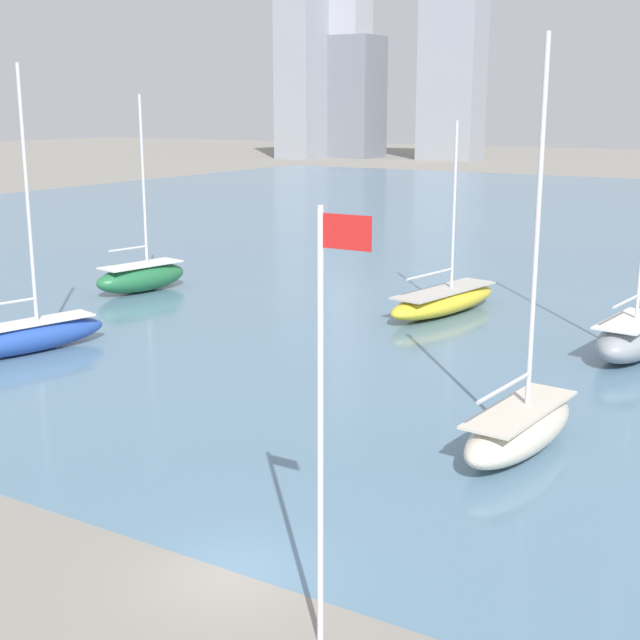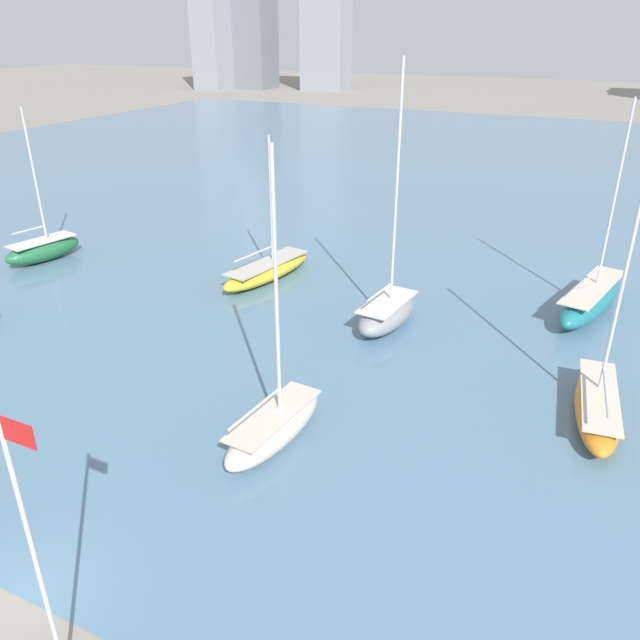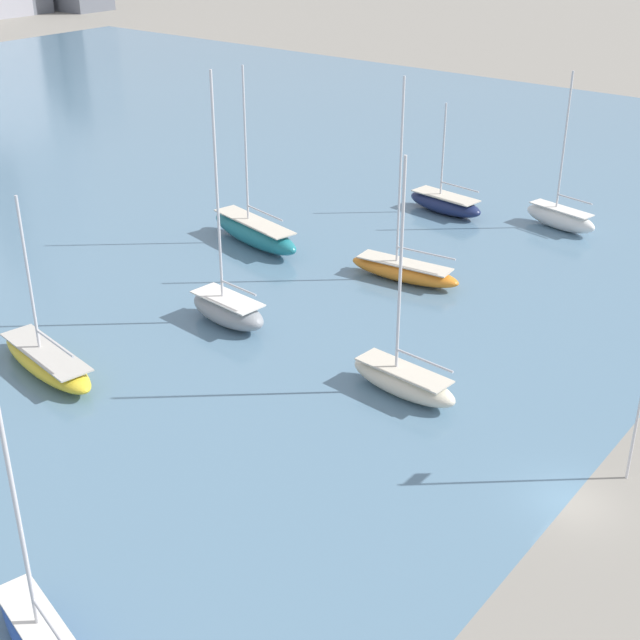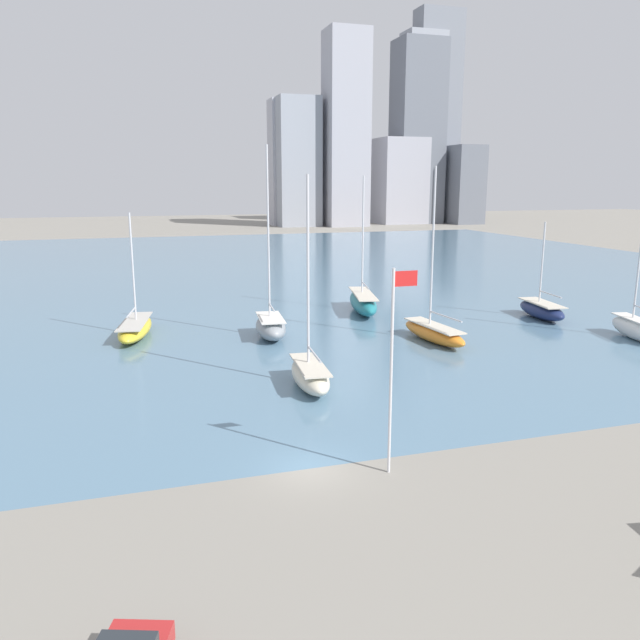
{
  "view_description": "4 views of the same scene",
  "coord_description": "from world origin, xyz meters",
  "px_view_note": "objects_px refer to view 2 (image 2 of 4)",
  "views": [
    {
      "loc": [
        12.84,
        -16.66,
        11.74
      ],
      "look_at": [
        -7.03,
        15.71,
        2.64
      ],
      "focal_mm": 50.0,
      "sensor_mm": 36.0,
      "label": 1
    },
    {
      "loc": [
        16.14,
        -9.56,
        18.3
      ],
      "look_at": [
        3.88,
        16.11,
        4.8
      ],
      "focal_mm": 35.0,
      "sensor_mm": 36.0,
      "label": 2
    },
    {
      "loc": [
        -34.64,
        -11.61,
        26.74
      ],
      "look_at": [
        2.79,
        17.35,
        3.4
      ],
      "focal_mm": 50.0,
      "sensor_mm": 36.0,
      "label": 3
    },
    {
      "loc": [
        -7.8,
        -26.82,
        13.52
      ],
      "look_at": [
        3.14,
        8.4,
        5.42
      ],
      "focal_mm": 35.0,
      "sensor_mm": 36.0,
      "label": 4
    }
  ],
  "objects_px": {
    "flag_pole": "(33,547)",
    "sailboat_cream": "(274,426)",
    "sailboat_yellow": "(267,270)",
    "sailboat_teal": "(591,299)",
    "sailboat_green": "(43,249)",
    "sailboat_orange": "(598,404)",
    "sailboat_gray": "(387,312)"
  },
  "relations": [
    {
      "from": "flag_pole",
      "to": "sailboat_cream",
      "type": "xyz_separation_m",
      "value": [
        -0.09,
        13.29,
        -4.43
      ]
    },
    {
      "from": "sailboat_yellow",
      "to": "sailboat_teal",
      "type": "distance_m",
      "value": 23.88
    },
    {
      "from": "flag_pole",
      "to": "sailboat_yellow",
      "type": "height_order",
      "value": "sailboat_yellow"
    },
    {
      "from": "sailboat_teal",
      "to": "sailboat_cream",
      "type": "bearing_deg",
      "value": -106.16
    },
    {
      "from": "sailboat_yellow",
      "to": "sailboat_orange",
      "type": "height_order",
      "value": "sailboat_orange"
    },
    {
      "from": "sailboat_green",
      "to": "sailboat_orange",
      "type": "bearing_deg",
      "value": 4.08
    },
    {
      "from": "sailboat_orange",
      "to": "sailboat_teal",
      "type": "relative_size",
      "value": 1.05
    },
    {
      "from": "sailboat_cream",
      "to": "sailboat_orange",
      "type": "bearing_deg",
      "value": 37.61
    },
    {
      "from": "flag_pole",
      "to": "sailboat_cream",
      "type": "bearing_deg",
      "value": 90.38
    },
    {
      "from": "flag_pole",
      "to": "sailboat_cream",
      "type": "distance_m",
      "value": 14.01
    },
    {
      "from": "sailboat_gray",
      "to": "sailboat_green",
      "type": "relative_size",
      "value": 1.34
    },
    {
      "from": "sailboat_yellow",
      "to": "sailboat_orange",
      "type": "bearing_deg",
      "value": -11.05
    },
    {
      "from": "sailboat_cream",
      "to": "sailboat_teal",
      "type": "bearing_deg",
      "value": 65.89
    },
    {
      "from": "sailboat_gray",
      "to": "sailboat_yellow",
      "type": "relative_size",
      "value": 1.52
    },
    {
      "from": "flag_pole",
      "to": "sailboat_yellow",
      "type": "bearing_deg",
      "value": 109.25
    },
    {
      "from": "flag_pole",
      "to": "sailboat_yellow",
      "type": "xyz_separation_m",
      "value": [
        -11.08,
        31.73,
        -4.59
      ]
    },
    {
      "from": "sailboat_teal",
      "to": "sailboat_yellow",
      "type": "bearing_deg",
      "value": -157.21
    },
    {
      "from": "sailboat_yellow",
      "to": "sailboat_cream",
      "type": "bearing_deg",
      "value": -49.2
    },
    {
      "from": "sailboat_teal",
      "to": "sailboat_orange",
      "type": "bearing_deg",
      "value": -71.53
    },
    {
      "from": "flag_pole",
      "to": "sailboat_teal",
      "type": "height_order",
      "value": "sailboat_teal"
    },
    {
      "from": "sailboat_cream",
      "to": "sailboat_yellow",
      "type": "bearing_deg",
      "value": 125.76
    },
    {
      "from": "sailboat_gray",
      "to": "sailboat_orange",
      "type": "relative_size",
      "value": 1.12
    },
    {
      "from": "sailboat_gray",
      "to": "sailboat_yellow",
      "type": "xyz_separation_m",
      "value": [
        -11.52,
        4.17,
        -0.31
      ]
    },
    {
      "from": "sailboat_cream",
      "to": "sailboat_teal",
      "type": "height_order",
      "value": "sailboat_teal"
    },
    {
      "from": "sailboat_yellow",
      "to": "sailboat_cream",
      "type": "xyz_separation_m",
      "value": [
        10.99,
        -18.45,
        0.15
      ]
    },
    {
      "from": "sailboat_gray",
      "to": "sailboat_green",
      "type": "xyz_separation_m",
      "value": [
        -30.96,
        -0.25,
        -0.1
      ]
    },
    {
      "from": "sailboat_orange",
      "to": "sailboat_cream",
      "type": "xyz_separation_m",
      "value": [
        -13.86,
        -8.88,
        0.08
      ]
    },
    {
      "from": "flag_pole",
      "to": "sailboat_orange",
      "type": "relative_size",
      "value": 0.66
    },
    {
      "from": "sailboat_yellow",
      "to": "sailboat_teal",
      "type": "height_order",
      "value": "sailboat_teal"
    },
    {
      "from": "sailboat_orange",
      "to": "sailboat_cream",
      "type": "height_order",
      "value": "sailboat_orange"
    },
    {
      "from": "sailboat_green",
      "to": "sailboat_yellow",
      "type": "relative_size",
      "value": 1.14
    },
    {
      "from": "sailboat_green",
      "to": "sailboat_orange",
      "type": "height_order",
      "value": "sailboat_orange"
    }
  ]
}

